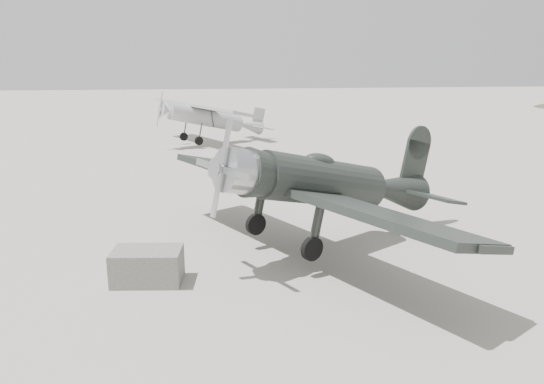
% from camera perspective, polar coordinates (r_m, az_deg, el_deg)
% --- Properties ---
extents(ground, '(160.00, 160.00, 0.00)m').
position_cam_1_polar(ground, '(16.94, -4.51, -5.44)').
color(ground, '#9B968A').
rests_on(ground, ground).
extents(lowwing_monoplane, '(9.31, 11.21, 3.81)m').
position_cam_1_polar(lowwing_monoplane, '(15.99, 6.27, 0.87)').
color(lowwing_monoplane, black).
rests_on(lowwing_monoplane, ground).
extents(highwing_monoplane, '(8.46, 10.59, 3.14)m').
position_cam_1_polar(highwing_monoplane, '(35.57, -6.69, 8.26)').
color(highwing_monoplane, '#9EA0A3').
rests_on(highwing_monoplane, ground).
extents(equipment_block, '(1.88, 1.30, 0.89)m').
position_cam_1_polar(equipment_block, '(14.30, -13.26, -7.75)').
color(equipment_block, '#5F5C58').
rests_on(equipment_block, ground).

